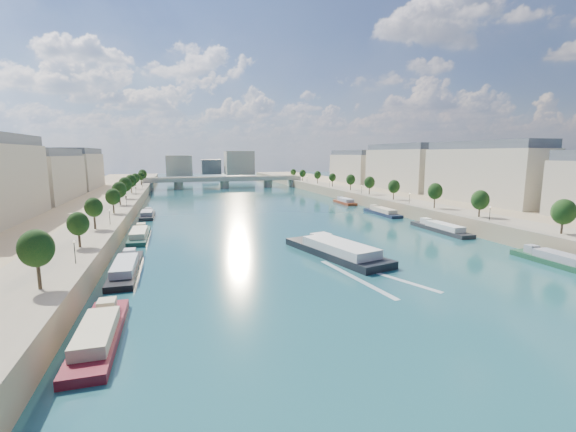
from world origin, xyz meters
TOP-DOWN VIEW (x-y plane):
  - ground at (0.00, 100.00)m, footprint 700.00×700.00m
  - quay_left at (-72.00, 100.00)m, footprint 44.00×520.00m
  - quay_right at (72.00, 100.00)m, footprint 44.00×520.00m
  - pave_left at (-57.00, 100.00)m, footprint 14.00×520.00m
  - pave_right at (57.00, 100.00)m, footprint 14.00×520.00m
  - trees_left at (-55.00, 102.00)m, footprint 4.80×268.80m
  - trees_right at (55.00, 110.00)m, footprint 4.80×268.80m
  - lamps_left at (-52.50, 90.00)m, footprint 0.36×200.36m
  - lamps_right at (52.50, 105.00)m, footprint 0.36×200.36m
  - buildings_left at (-85.00, 112.00)m, footprint 16.00×226.00m
  - buildings_right at (85.00, 112.00)m, footprint 16.00×226.00m
  - skyline at (3.19, 319.52)m, footprint 79.00×42.00m
  - bridge at (0.00, 234.77)m, footprint 112.00×12.00m
  - tour_barge at (1.67, 39.07)m, footprint 16.67×33.21m
  - wake at (1.67, 22.58)m, footprint 13.88×25.95m
  - moored_barges_left at (-45.50, 56.61)m, footprint 5.00×124.85m
  - moored_barges_right at (45.50, 54.28)m, footprint 5.00×160.68m

SIDE VIEW (x-z plane):
  - ground at x=0.00m, z-range 0.00..0.00m
  - wake at x=1.67m, z-range 0.00..0.04m
  - moored_barges_left at x=-45.50m, z-range -0.96..2.64m
  - moored_barges_right at x=45.50m, z-range -0.96..2.64m
  - tour_barge at x=1.67m, z-range -0.88..3.45m
  - quay_left at x=-72.00m, z-range 0.00..5.00m
  - quay_right at x=72.00m, z-range 0.00..5.00m
  - pave_left at x=-57.00m, z-range 5.00..5.10m
  - pave_right at x=57.00m, z-range 5.00..5.10m
  - bridge at x=0.00m, z-range 1.01..9.16m
  - lamps_left at x=-52.50m, z-range 5.64..9.92m
  - lamps_right at x=52.50m, z-range 5.64..9.92m
  - trees_left at x=-55.00m, z-range 6.35..14.61m
  - trees_right at x=55.00m, z-range 6.35..14.61m
  - skyline at x=3.19m, z-range 3.66..25.66m
  - buildings_left at x=-85.00m, z-range 4.85..28.05m
  - buildings_right at x=85.00m, z-range 4.85..28.05m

